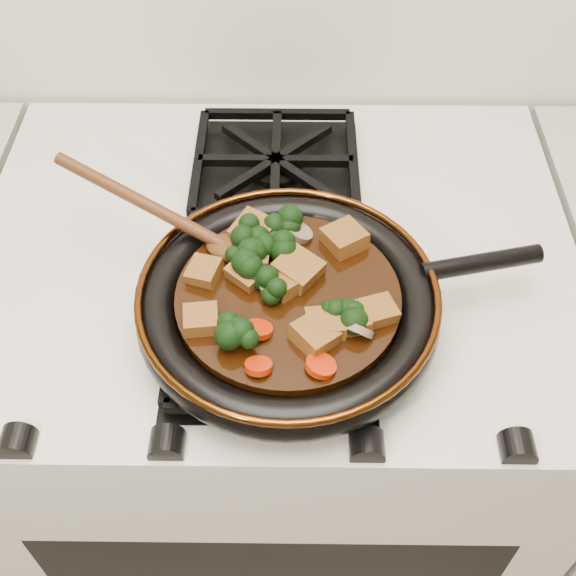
{
  "coord_description": "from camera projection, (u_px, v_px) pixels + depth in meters",
  "views": [
    {
      "loc": [
        0.03,
        1.06,
        1.56
      ],
      "look_at": [
        0.02,
        1.56,
        0.97
      ],
      "focal_mm": 45.0,
      "sensor_mm": 36.0,
      "label": 1
    }
  ],
  "objects": [
    {
      "name": "stove",
      "position": [
        278.0,
        426.0,
        1.25
      ],
      "size": [
        0.76,
        0.6,
        0.9
      ],
      "primitive_type": "cube",
      "color": "silver",
      "rests_on": "ground"
    },
    {
      "name": "burner_grate_front",
      "position": [
        270.0,
        329.0,
        0.8
      ],
      "size": [
        0.23,
        0.23,
        0.03
      ],
      "primitive_type": null,
      "color": "black",
      "rests_on": "stove"
    },
    {
      "name": "burner_grate_back",
      "position": [
        276.0,
        166.0,
        0.99
      ],
      "size": [
        0.23,
        0.23,
        0.03
      ],
      "primitive_type": null,
      "color": "black",
      "rests_on": "stove"
    },
    {
      "name": "skillet",
      "position": [
        290.0,
        303.0,
        0.79
      ],
      "size": [
        0.45,
        0.33,
        0.05
      ],
      "rotation": [
        0.0,
        0.0,
        0.23
      ],
      "color": "black",
      "rests_on": "burner_grate_front"
    },
    {
      "name": "braising_sauce",
      "position": [
        288.0,
        300.0,
        0.79
      ],
      "size": [
        0.24,
        0.24,
        0.02
      ],
      "primitive_type": "cylinder",
      "color": "black",
      "rests_on": "skillet"
    },
    {
      "name": "tofu_cube_0",
      "position": [
        286.0,
        281.0,
        0.78
      ],
      "size": [
        0.05,
        0.06,
        0.03
      ],
      "primitive_type": "cube",
      "rotation": [
        0.1,
        0.02,
        2.27
      ],
      "color": "brown",
      "rests_on": "braising_sauce"
    },
    {
      "name": "tofu_cube_1",
      "position": [
        204.0,
        272.0,
        0.79
      ],
      "size": [
        0.04,
        0.04,
        0.02
      ],
      "primitive_type": "cube",
      "rotation": [
        -0.08,
        -0.07,
        1.26
      ],
      "color": "brown",
      "rests_on": "braising_sauce"
    },
    {
      "name": "tofu_cube_2",
      "position": [
        344.0,
        239.0,
        0.82
      ],
      "size": [
        0.06,
        0.06,
        0.03
      ],
      "primitive_type": "cube",
      "rotation": [
        -0.01,
        0.08,
        2.14
      ],
      "color": "brown",
      "rests_on": "braising_sauce"
    },
    {
      "name": "tofu_cube_3",
      "position": [
        325.0,
        325.0,
        0.74
      ],
      "size": [
        0.04,
        0.04,
        0.02
      ],
      "primitive_type": "cube",
      "rotation": [
        0.03,
        0.06,
        1.71
      ],
      "color": "brown",
      "rests_on": "braising_sauce"
    },
    {
      "name": "tofu_cube_4",
      "position": [
        377.0,
        312.0,
        0.75
      ],
      "size": [
        0.05,
        0.04,
        0.03
      ],
      "primitive_type": "cube",
      "rotation": [
        0.06,
        0.12,
        0.4
      ],
      "color": "brown",
      "rests_on": "braising_sauce"
    },
    {
      "name": "tofu_cube_5",
      "position": [
        298.0,
        270.0,
        0.79
      ],
      "size": [
        0.06,
        0.06,
        0.03
      ],
      "primitive_type": "cube",
      "rotation": [
        0.11,
        0.03,
        0.92
      ],
      "color": "brown",
      "rests_on": "braising_sauce"
    },
    {
      "name": "tofu_cube_6",
      "position": [
        254.0,
        257.0,
        0.8
      ],
      "size": [
        0.04,
        0.04,
        0.02
      ],
      "primitive_type": "cube",
      "rotation": [
        0.06,
        0.04,
        1.49
      ],
      "color": "brown",
      "rests_on": "braising_sauce"
    },
    {
      "name": "tofu_cube_7",
      "position": [
        352.0,
        320.0,
        0.75
      ],
      "size": [
        0.04,
        0.04,
        0.02
      ],
      "primitive_type": "cube",
      "rotation": [
        0.03,
        -0.1,
        0.2
      ],
      "color": "brown",
      "rests_on": "braising_sauce"
    },
    {
      "name": "tofu_cube_8",
      "position": [
        201.0,
        320.0,
        0.75
      ],
      "size": [
        0.04,
        0.04,
        0.02
      ],
      "primitive_type": "cube",
      "rotation": [
        -0.02,
        0.01,
        0.12
      ],
      "color": "brown",
      "rests_on": "braising_sauce"
    },
    {
      "name": "tofu_cube_9",
      "position": [
        314.0,
        336.0,
        0.73
      ],
      "size": [
        0.06,
        0.06,
        0.03
      ],
      "primitive_type": "cube",
      "rotation": [
        0.11,
        -0.05,
        2.28
      ],
      "color": "brown",
      "rests_on": "braising_sauce"
    },
    {
      "name": "tofu_cube_10",
      "position": [
        253.0,
        232.0,
        0.83
      ],
      "size": [
        0.06,
        0.06,
        0.03
      ],
      "primitive_type": "cube",
      "rotation": [
        -0.06,
        -0.07,
        2.64
      ],
      "color": "brown",
      "rests_on": "braising_sauce"
    },
    {
      "name": "tofu_cube_11",
      "position": [
        247.0,
        274.0,
        0.79
      ],
      "size": [
        0.05,
        0.05,
        0.03
      ],
      "primitive_type": "cube",
      "rotation": [
        -0.11,
        -0.06,
        2.44
      ],
      "color": "brown",
      "rests_on": "braising_sauce"
    },
    {
      "name": "broccoli_floret_0",
      "position": [
        252.0,
        235.0,
        0.82
      ],
      "size": [
        0.09,
        0.09,
        0.06
      ],
      "primitive_type": null,
      "rotation": [
        0.02,
        0.13,
        2.54
      ],
      "color": "black",
      "rests_on": "braising_sauce"
    },
    {
      "name": "broccoli_floret_1",
      "position": [
        276.0,
        252.0,
        0.8
      ],
      "size": [
        0.09,
        0.08,
        0.05
      ],
      "primitive_type": null,
      "rotation": [
        -0.02,
        0.04,
        2.51
      ],
      "color": "black",
      "rests_on": "braising_sauce"
    },
    {
      "name": "broccoli_floret_2",
      "position": [
        241.0,
        264.0,
        0.79
      ],
      "size": [
        0.08,
        0.08,
        0.06
      ],
      "primitive_type": null,
      "rotation": [
        0.04,
        -0.14,
        1.9
      ],
      "color": "black",
      "rests_on": "braising_sauce"
    },
    {
      "name": "broccoli_floret_3",
      "position": [
        240.0,
        335.0,
        0.73
      ],
      "size": [
        0.08,
        0.1,
        0.08
      ],
      "primitive_type": null,
      "rotation": [
        -0.25,
        -0.24,
        2.4
      ],
      "color": "black",
      "rests_on": "braising_sauce"
    },
    {
      "name": "broccoli_floret_4",
      "position": [
        341.0,
        314.0,
        0.75
      ],
      "size": [
        0.08,
        0.08,
        0.06
      ],
      "primitive_type": null,
      "rotation": [
        -0.04,
        -0.18,
        1.2
      ],
      "color": "black",
      "rests_on": "braising_sauce"
    },
    {
      "name": "broccoli_floret_5",
      "position": [
        281.0,
        228.0,
        0.83
      ],
      "size": [
        0.08,
        0.08,
        0.06
      ],
      "primitive_type": null,
      "rotation": [
        -0.12,
        0.11,
        1.98
      ],
      "color": "black",
      "rests_on": "braising_sauce"
    },
    {
      "name": "broccoli_floret_6",
      "position": [
        266.0,
        287.0,
        0.77
      ],
      "size": [
        0.07,
        0.07,
        0.06
      ],
      "primitive_type": null,
      "rotation": [
        0.06,
        -0.12,
        0.1
      ],
      "color": "black",
      "rests_on": "braising_sauce"
    },
    {
      "name": "carrot_coin_0",
      "position": [
        259.0,
        366.0,
        0.71
      ],
      "size": [
        0.03,
        0.03,
        0.02
      ],
      "primitive_type": "cylinder",
      "rotation": [
        -0.35,
        0.02,
        0.0
      ],
      "color": "#BA2305",
      "rests_on": "braising_sauce"
    },
    {
      "name": "carrot_coin_1",
      "position": [
        278.0,
        227.0,
        0.84
      ],
      "size": [
        0.03,
        0.03,
        0.01
      ],
      "primitive_type": "cylinder",
      "rotation": [
        0.23,
        0.05,
        0.0
      ],
      "color": "#BA2305",
      "rests_on": "braising_sauce"
    },
    {
      "name": "carrot_coin_2",
      "position": [
        321.0,
        365.0,
        0.71
      ],
      "size": [
        0.03,
        0.03,
        0.02
      ],
      "primitive_type": "cylinder",
      "rotation": [
        -0.13,
        0.26,
        0.0
      ],
      "color": "#BA2305",
      "rests_on": "braising_sauce"
    },
    {
      "name": "carrot_coin_3",
      "position": [
        258.0,
        329.0,
        0.74
      ],
      "size": [
        0.03,
        0.03,
        0.02
      ],
      "primitive_type": "cylinder",
      "rotation": [
        -0.28,
        0.16,
        0.0
      ],
      "color": "#BA2305",
      "rests_on": "braising_sauce"
    },
    {
      "name": "carrot_coin_4",
      "position": [
        271.0,
        243.0,
        0.82
      ],
      "size": [
        0.03,
        0.03,
        0.02
      ],
      "primitive_type": "cylinder",
      "rotation": [
        -0.07,
        -0.33,
        0.0
      ],
      "color": "#BA2305",
      "rests_on": "braising_sauce"
    },
    {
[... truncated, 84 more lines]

